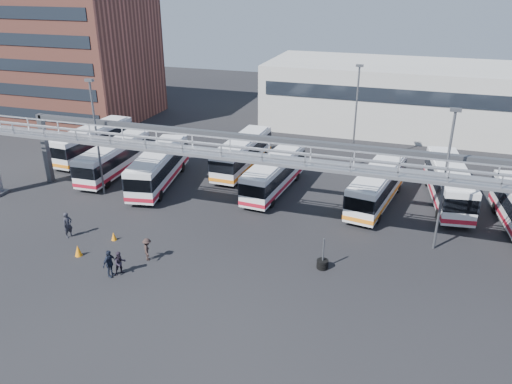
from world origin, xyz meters
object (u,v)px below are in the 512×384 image
(bus_7, at_px, (449,182))
(cone_right, at_px, (114,236))
(bus_3, at_px, (242,153))
(light_pole_left, at_px, (96,132))
(bus_2, at_px, (159,166))
(pedestrian_d, at_px, (109,264))
(cone_left, at_px, (78,251))
(light_pole_back, at_px, (356,111))
(bus_6, at_px, (377,185))
(bus_0, at_px, (93,140))
(bus_4, at_px, (274,173))
(pedestrian_c, at_px, (147,249))
(bus_1, at_px, (114,157))
(light_pole_mid, at_px, (445,174))
(pedestrian_a, at_px, (68,225))
(tire_stack, at_px, (323,263))
(pedestrian_b, at_px, (120,263))

(bus_7, distance_m, cone_right, 27.67)
(bus_3, bearing_deg, light_pole_left, -133.76)
(bus_2, relative_size, pedestrian_d, 5.96)
(cone_left, distance_m, cone_right, 2.92)
(light_pole_back, height_order, bus_6, light_pole_back)
(light_pole_left, relative_size, bus_0, 0.93)
(bus_4, xyz_separation_m, pedestrian_c, (-4.87, -14.09, -0.91))
(bus_1, xyz_separation_m, pedestrian_d, (9.74, -15.78, -0.80))
(light_pole_left, bearing_deg, bus_7, 14.70)
(bus_4, bearing_deg, light_pole_mid, -19.88)
(light_pole_mid, relative_size, pedestrian_a, 5.17)
(light_pole_back, relative_size, pedestrian_d, 5.40)
(bus_3, height_order, bus_4, bus_3)
(pedestrian_a, height_order, cone_left, pedestrian_a)
(bus_0, xyz_separation_m, pedestrian_a, (8.78, -15.89, -0.84))
(pedestrian_a, relative_size, cone_left, 2.45)
(bus_2, relative_size, cone_left, 14.00)
(light_pole_left, relative_size, pedestrian_a, 5.17)
(bus_0, xyz_separation_m, bus_3, (16.37, 1.35, -0.02))
(bus_3, xyz_separation_m, pedestrian_a, (-7.59, -17.24, -0.81))
(tire_stack, bearing_deg, pedestrian_d, -157.83)
(pedestrian_c, bearing_deg, bus_0, 13.97)
(cone_left, bearing_deg, light_pole_left, 114.66)
(light_pole_left, bearing_deg, cone_left, -65.34)
(pedestrian_a, bearing_deg, light_pole_mid, -57.01)
(light_pole_back, bearing_deg, light_pole_mid, -61.93)
(bus_2, relative_size, cone_right, 17.96)
(pedestrian_a, distance_m, tire_stack, 18.89)
(bus_7, bearing_deg, light_pole_back, 136.98)
(light_pole_left, height_order, pedestrian_a, light_pole_left)
(bus_6, relative_size, pedestrian_c, 6.68)
(bus_7, bearing_deg, bus_0, 171.47)
(bus_3, height_order, pedestrian_b, bus_3)
(bus_4, relative_size, bus_7, 0.92)
(pedestrian_a, relative_size, tire_stack, 0.89)
(bus_0, relative_size, tire_stack, 4.93)
(pedestrian_a, bearing_deg, cone_left, -113.40)
(light_pole_back, bearing_deg, pedestrian_a, -129.47)
(bus_0, distance_m, bus_6, 30.05)
(light_pole_back, relative_size, cone_left, 12.69)
(bus_6, relative_size, pedestrian_b, 6.69)
(light_pole_left, height_order, bus_7, light_pole_left)
(bus_2, bearing_deg, bus_4, 0.12)
(bus_6, height_order, cone_left, bus_6)
(light_pole_left, xyz_separation_m, light_pole_mid, (28.00, -1.00, 0.00))
(bus_1, height_order, pedestrian_d, bus_1)
(bus_4, distance_m, pedestrian_d, 17.78)
(bus_3, relative_size, bus_4, 1.03)
(bus_6, height_order, cone_right, bus_6)
(pedestrian_a, height_order, tire_stack, tire_stack)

